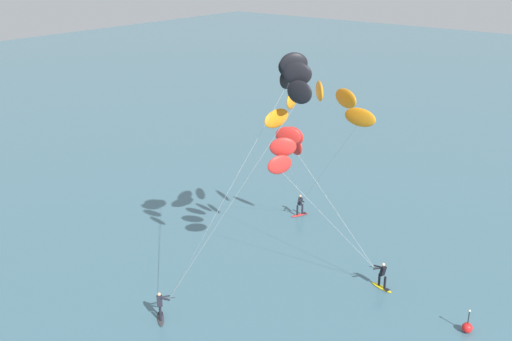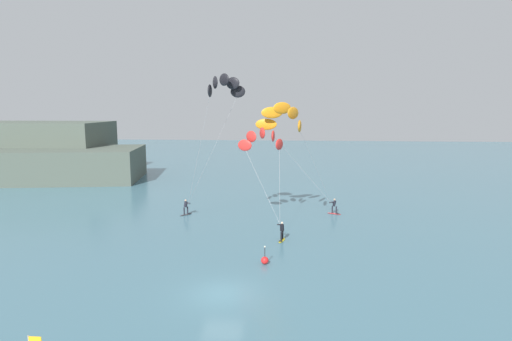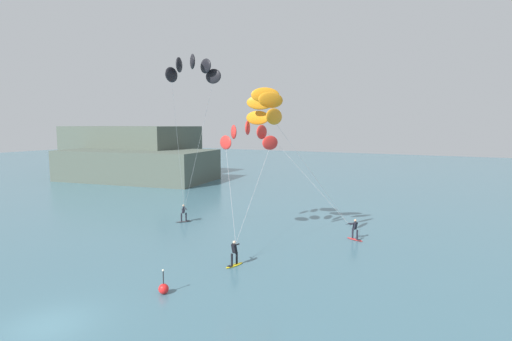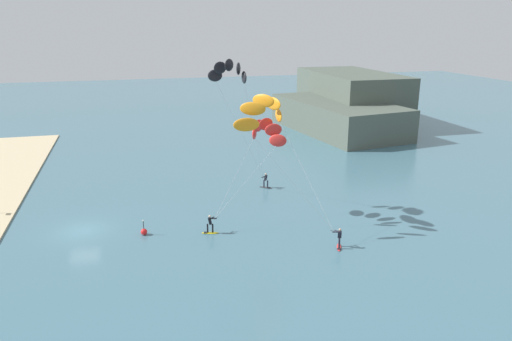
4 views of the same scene
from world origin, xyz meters
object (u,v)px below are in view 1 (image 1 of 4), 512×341
Objects in this scene: kitesurfer_nearshore at (293,152)px; kitesurfer_far_out at (318,109)px; kitesurfer_mid_water at (286,88)px; marker_buoy at (467,327)px.

kitesurfer_far_out reaches higher than kitesurfer_nearshore.
kitesurfer_mid_water is 1.21× the size of kitesurfer_far_out.
kitesurfer_mid_water is at bearing 116.87° from marker_buoy.
kitesurfer_mid_water reaches higher than marker_buoy.
kitesurfer_far_out is (5.62, 1.67, -2.48)m from kitesurfer_mid_water.
kitesurfer_nearshore is at bearing 170.02° from kitesurfer_far_out.
kitesurfer_far_out is 14.41m from marker_buoy.
kitesurfer_nearshore is 0.66× the size of kitesurfer_mid_water.
kitesurfer_far_out is at bearing 16.56° from kitesurfer_mid_water.
kitesurfer_mid_water is (-3.61, -2.02, 4.65)m from kitesurfer_nearshore.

